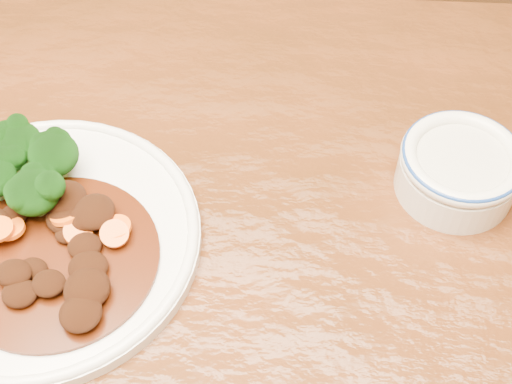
# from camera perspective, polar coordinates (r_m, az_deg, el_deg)

# --- Properties ---
(dining_table) EXTENTS (1.55, 0.98, 0.75)m
(dining_table) POSITION_cam_1_polar(r_m,az_deg,el_deg) (0.71, -12.08, -12.29)
(dining_table) COLOR #5A2810
(dining_table) RESTS_ON ground
(dinner_plate) EXTENTS (0.29, 0.29, 0.02)m
(dinner_plate) POSITION_cam_1_polar(r_m,az_deg,el_deg) (0.68, -16.84, -3.63)
(dinner_plate) COLOR white
(dinner_plate) RESTS_ON dining_table
(broccoli_florets) EXTENTS (0.15, 0.11, 0.05)m
(broccoli_florets) POSITION_cam_1_polar(r_m,az_deg,el_deg) (0.70, -19.83, 1.77)
(broccoli_florets) COLOR #82A354
(broccoli_florets) RESTS_ON dinner_plate
(mince_stew) EXTENTS (0.18, 0.18, 0.03)m
(mince_stew) POSITION_cam_1_polar(r_m,az_deg,el_deg) (0.65, -15.15, -4.79)
(mince_stew) COLOR #411407
(mince_stew) RESTS_ON dinner_plate
(dip_bowl) EXTENTS (0.12, 0.12, 0.05)m
(dip_bowl) POSITION_cam_1_polar(r_m,az_deg,el_deg) (0.70, 15.93, 1.84)
(dip_bowl) COLOR silver
(dip_bowl) RESTS_ON dining_table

